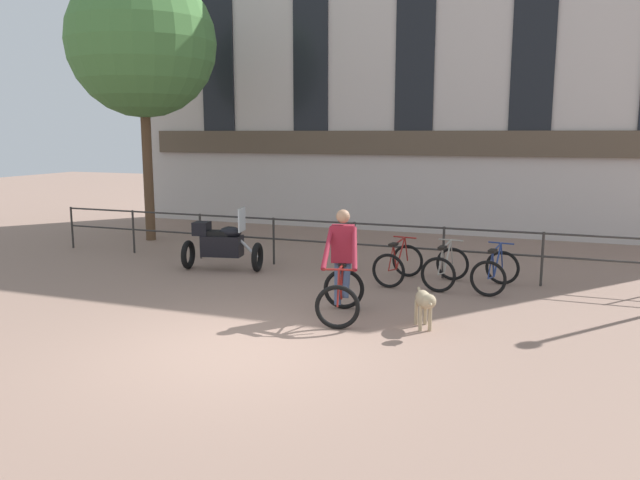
# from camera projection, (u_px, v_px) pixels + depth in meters

# --- Properties ---
(ground_plane) EXTENTS (60.00, 60.00, 0.00)m
(ground_plane) POSITION_uv_depth(u_px,v_px,m) (238.00, 349.00, 8.46)
(ground_plane) COLOR #8E7060
(canal_railing) EXTENTS (15.05, 0.05, 1.05)m
(canal_railing) POSITION_uv_depth(u_px,v_px,m) (354.00, 238.00, 13.13)
(canal_railing) COLOR #2D2B28
(canal_railing) RESTS_ON ground_plane
(building_facade) EXTENTS (18.00, 0.72, 9.61)m
(building_facade) POSITION_uv_depth(u_px,v_px,m) (417.00, 66.00, 17.77)
(building_facade) COLOR beige
(building_facade) RESTS_ON ground_plane
(cyclist_with_bike) EXTENTS (0.94, 1.30, 1.70)m
(cyclist_with_bike) POSITION_uv_depth(u_px,v_px,m) (342.00, 269.00, 9.87)
(cyclist_with_bike) COLOR black
(cyclist_with_bike) RESTS_ON ground_plane
(dog) EXTENTS (0.46, 0.87, 0.62)m
(dog) POSITION_uv_depth(u_px,v_px,m) (425.00, 302.00, 9.23)
(dog) COLOR tan
(dog) RESTS_ON ground_plane
(parked_motorcycle) EXTENTS (1.75, 0.92, 1.35)m
(parked_motorcycle) POSITION_uv_depth(u_px,v_px,m) (221.00, 244.00, 13.22)
(parked_motorcycle) COLOR black
(parked_motorcycle) RESTS_ON ground_plane
(parked_bicycle_near_lamp) EXTENTS (0.79, 1.18, 0.86)m
(parked_bicycle_near_lamp) POSITION_uv_depth(u_px,v_px,m) (398.00, 264.00, 12.20)
(parked_bicycle_near_lamp) COLOR black
(parked_bicycle_near_lamp) RESTS_ON ground_plane
(parked_bicycle_mid_left) EXTENTS (0.76, 1.17, 0.86)m
(parked_bicycle_mid_left) POSITION_uv_depth(u_px,v_px,m) (446.00, 268.00, 11.87)
(parked_bicycle_mid_left) COLOR black
(parked_bicycle_mid_left) RESTS_ON ground_plane
(parked_bicycle_mid_right) EXTENTS (0.82, 1.20, 0.86)m
(parked_bicycle_mid_right) POSITION_uv_depth(u_px,v_px,m) (495.00, 272.00, 11.55)
(parked_bicycle_mid_right) COLOR black
(parked_bicycle_mid_right) RESTS_ON ground_plane
(tree_canalside_left) EXTENTS (3.85, 3.85, 7.13)m
(tree_canalside_left) POSITION_uv_depth(u_px,v_px,m) (142.00, 43.00, 16.18)
(tree_canalside_left) COLOR brown
(tree_canalside_left) RESTS_ON ground_plane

